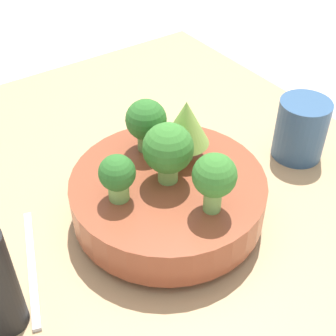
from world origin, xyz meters
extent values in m
plane|color=silver|center=(0.00, 0.00, 0.00)|extent=(6.00, 6.00, 0.00)
cube|color=tan|center=(0.00, 0.00, 0.02)|extent=(0.95, 0.74, 0.03)
cylinder|color=brown|center=(0.03, -0.02, 0.04)|extent=(0.12, 0.12, 0.01)
cylinder|color=brown|center=(0.03, -0.02, 0.07)|extent=(0.26, 0.26, 0.06)
cylinder|color=#7AB256|center=(0.10, -0.01, 0.12)|extent=(0.02, 0.02, 0.04)
sphere|color=#387A2D|center=(0.10, -0.01, 0.16)|extent=(0.05, 0.05, 0.05)
cylinder|color=#7AB256|center=(0.02, -0.09, 0.11)|extent=(0.03, 0.03, 0.03)
sphere|color=#2D6B28|center=(0.02, -0.09, 0.14)|extent=(0.05, 0.05, 0.05)
cylinder|color=#6BA34C|center=(0.00, 0.03, 0.11)|extent=(0.02, 0.02, 0.03)
cone|color=#84AD47|center=(0.00, 0.03, 0.16)|extent=(0.06, 0.06, 0.06)
cylinder|color=#609347|center=(-0.05, -0.01, 0.12)|extent=(0.03, 0.03, 0.03)
sphere|color=#2D6B28|center=(-0.05, -0.01, 0.15)|extent=(0.06, 0.06, 0.06)
cylinder|color=#7AB256|center=(0.03, -0.02, 0.12)|extent=(0.03, 0.03, 0.03)
sphere|color=#387A2D|center=(0.03, -0.02, 0.15)|extent=(0.07, 0.07, 0.07)
cylinder|color=#33567F|center=(0.03, 0.24, 0.08)|extent=(0.08, 0.08, 0.10)
cube|color=silver|center=(0.00, -0.21, 0.03)|extent=(0.18, 0.07, 0.01)
camera|label=1|loc=(0.41, -0.29, 0.51)|focal=50.00mm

